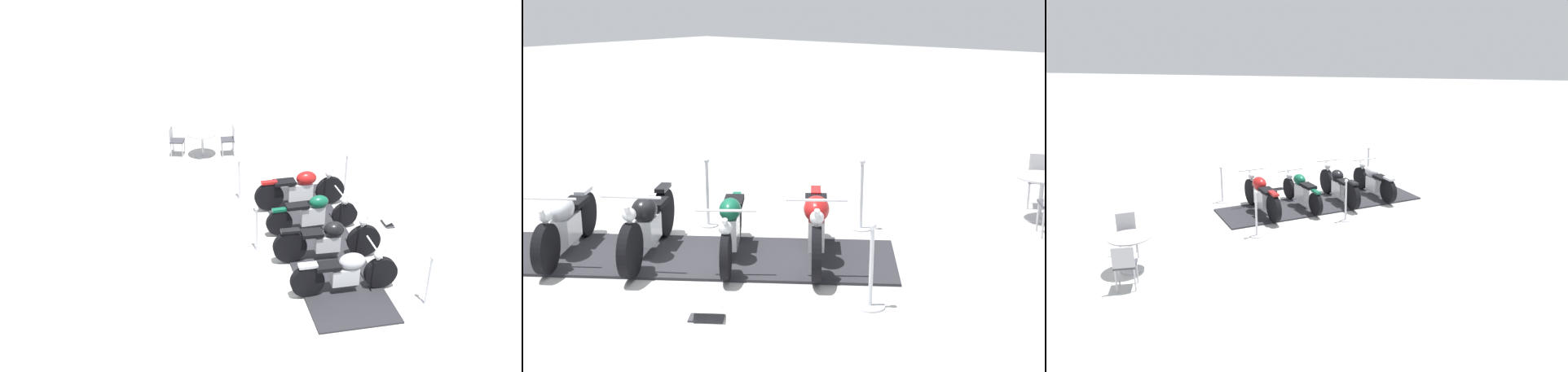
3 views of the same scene
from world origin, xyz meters
TOP-DOWN VIEW (x-y plane):
  - ground_plane at (0.00, 0.00)m, footprint 80.00×80.00m
  - display_platform at (0.00, 0.00)m, footprint 5.59×4.60m
  - motorcycle_chrome at (1.41, 1.03)m, footprint 1.35×1.83m
  - motorcycle_black at (0.46, 0.36)m, footprint 1.39×2.02m
  - motorcycle_forest at (-0.50, -0.31)m, footprint 1.44×1.79m
  - motorcycle_maroon at (-1.45, -0.98)m, footprint 1.47×1.90m
  - stanchion_left_mid at (0.81, -1.15)m, footprint 0.30×0.30m
  - stanchion_left_rear at (-1.17, -2.54)m, footprint 0.34×0.34m
  - stanchion_right_rear at (-2.79, -0.24)m, footprint 0.36×0.36m
  - stanchion_right_front at (1.17, 2.54)m, footprint 0.31×0.31m
  - info_placard at (-1.52, 1.21)m, footprint 0.44×0.42m
  - cafe_table at (-3.19, -4.76)m, footprint 0.84×0.84m
  - cafe_chair_near_table at (-3.63, -4.07)m, footprint 0.55×0.55m
  - cafe_chair_across_table at (-2.91, -5.53)m, footprint 0.51×0.51m

SIDE VIEW (x-z plane):
  - ground_plane at x=0.00m, z-range 0.00..0.00m
  - display_platform at x=0.00m, z-range 0.00..0.04m
  - info_placard at x=-1.52m, z-range -0.03..0.18m
  - stanchion_right_rear at x=-2.79m, z-range -0.22..0.83m
  - stanchion_left_rear at x=-1.17m, z-range -0.21..0.93m
  - stanchion_right_front at x=1.17m, z-range -0.18..0.95m
  - stanchion_left_mid at x=0.81m, z-range -0.17..0.94m
  - motorcycle_chrome at x=1.41m, z-range 0.00..0.98m
  - motorcycle_forest at x=-0.50m, z-range 0.05..0.95m
  - motorcycle_black at x=0.46m, z-range -0.02..1.03m
  - cafe_chair_across_table at x=-2.91m, z-range 0.08..0.99m
  - motorcycle_maroon at x=-1.45m, z-range 0.02..1.06m
  - cafe_chair_near_table at x=-3.63m, z-range 0.08..1.03m
  - cafe_table at x=-3.19m, z-range 0.19..0.93m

